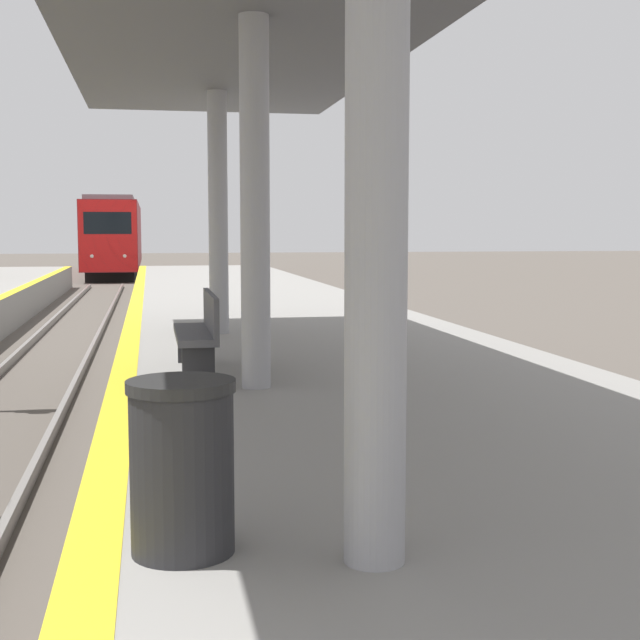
# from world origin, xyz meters

# --- Properties ---
(train) EXTENTS (2.81, 19.28, 4.32)m
(train) POSITION_xyz_m (0.00, 52.11, 2.20)
(train) COLOR black
(train) RESTS_ON ground
(station_canopy) EXTENTS (4.20, 15.07, 4.01)m
(station_canopy) POSITION_xyz_m (3.05, 7.58, 4.71)
(station_canopy) COLOR #99999E
(station_canopy) RESTS_ON platform_right
(trash_bin) EXTENTS (0.56, 0.56, 0.90)m
(trash_bin) POSITION_xyz_m (2.11, 2.87, 1.41)
(trash_bin) COLOR #262628
(trash_bin) RESTS_ON platform_right
(bench) EXTENTS (0.44, 1.86, 0.92)m
(bench) POSITION_xyz_m (2.54, 8.76, 1.45)
(bench) COLOR #4C4C51
(bench) RESTS_ON platform_right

